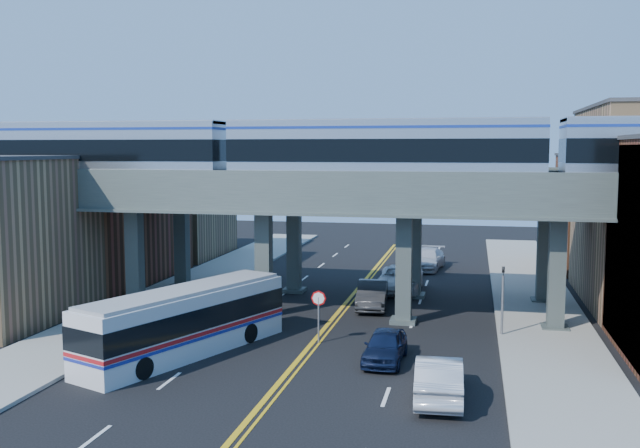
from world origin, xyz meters
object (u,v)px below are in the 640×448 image
(car_lane_a, at_px, (385,346))
(car_lane_c, at_px, (400,279))
(car_lane_d, at_px, (427,259))
(transit_bus, at_px, (186,322))
(car_parked_curb, at_px, (439,378))
(stop_sign, at_px, (319,308))
(traffic_signal, at_px, (503,293))
(car_lane_b, at_px, (372,295))
(transit_train, at_px, (384,151))

(car_lane_a, bearing_deg, car_lane_c, 95.11)
(car_lane_d, bearing_deg, transit_bus, -102.59)
(car_lane_d, distance_m, car_parked_curb, 29.88)
(stop_sign, bearing_deg, car_parked_curb, -47.47)
(traffic_signal, bearing_deg, car_lane_c, 120.74)
(car_lane_d, bearing_deg, car_lane_c, -90.11)
(stop_sign, xyz_separation_m, car_parked_curb, (6.20, -6.76, -0.92))
(car_lane_b, bearing_deg, transit_train, -77.16)
(traffic_signal, height_order, car_parked_curb, traffic_signal)
(stop_sign, bearing_deg, traffic_signal, 18.63)
(stop_sign, xyz_separation_m, transit_bus, (-5.65, -3.20, -0.24))
(stop_sign, distance_m, car_lane_c, 13.87)
(car_lane_d, height_order, car_parked_curb, car_parked_curb)
(traffic_signal, bearing_deg, car_lane_a, -134.36)
(stop_sign, distance_m, transit_bus, 6.50)
(traffic_signal, bearing_deg, car_lane_b, 144.52)
(car_lane_a, relative_size, car_lane_c, 0.70)
(traffic_signal, distance_m, transit_bus, 15.83)
(car_lane_a, height_order, car_lane_c, car_lane_c)
(transit_bus, xyz_separation_m, car_parked_curb, (11.85, -3.56, -0.69))
(car_lane_c, bearing_deg, transit_train, -90.89)
(transit_train, distance_m, car_parked_curb, 15.04)
(transit_bus, bearing_deg, car_lane_b, -9.87)
(car_lane_d, bearing_deg, car_lane_a, -83.24)
(car_lane_b, distance_m, car_lane_d, 14.93)
(stop_sign, relative_size, car_lane_c, 0.43)
(transit_train, xyz_separation_m, car_lane_c, (0.07, 8.60, -8.62))
(stop_sign, xyz_separation_m, car_lane_a, (3.60, -2.42, -1.03))
(car_parked_curb, bearing_deg, stop_sign, -50.09)
(transit_bus, xyz_separation_m, car_lane_a, (9.25, 0.78, -0.80))
(transit_bus, bearing_deg, car_parked_curb, -84.67)
(transit_train, bearing_deg, car_lane_b, 107.51)
(transit_bus, bearing_deg, stop_sign, -38.40)
(car_lane_b, bearing_deg, car_lane_d, 76.39)
(traffic_signal, distance_m, car_lane_a, 7.74)
(transit_bus, height_order, car_lane_c, transit_bus)
(stop_sign, xyz_separation_m, car_lane_c, (2.60, 13.60, -0.91))
(transit_train, height_order, car_lane_a, transit_train)
(car_lane_c, relative_size, car_lane_d, 1.09)
(car_lane_b, bearing_deg, car_lane_a, -83.58)
(car_lane_a, xyz_separation_m, car_lane_d, (0.22, 25.44, 0.09))
(car_lane_a, distance_m, car_lane_b, 10.90)
(car_lane_b, bearing_deg, car_lane_c, 73.64)
(car_lane_d, bearing_deg, stop_sign, -92.16)
(transit_bus, xyz_separation_m, car_lane_c, (8.25, 16.80, -0.67))
(car_lane_a, relative_size, car_parked_curb, 0.84)
(transit_bus, xyz_separation_m, car_lane_d, (9.47, 26.22, -0.70))
(transit_train, height_order, car_lane_b, transit_train)
(car_lane_c, height_order, car_parked_curb, car_lane_c)
(traffic_signal, relative_size, car_lane_a, 0.96)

